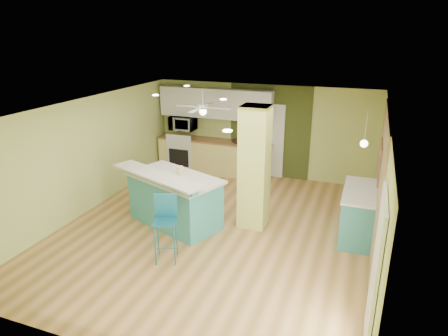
{
  "coord_description": "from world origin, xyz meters",
  "views": [
    {
      "loc": [
        2.7,
        -6.75,
        3.87
      ],
      "look_at": [
        0.04,
        0.4,
        1.2
      ],
      "focal_mm": 32.0,
      "sensor_mm": 36.0,
      "label": 1
    }
  ],
  "objects": [
    {
      "name": "column",
      "position": [
        0.65,
        0.5,
        1.25
      ],
      "size": [
        0.55,
        0.55,
        2.5
      ],
      "primitive_type": "cube",
      "color": "#C2CB5E",
      "rests_on": "floor"
    },
    {
      "name": "microwave",
      "position": [
        -2.25,
        3.2,
        1.35
      ],
      "size": [
        0.7,
        0.48,
        0.39
      ],
      "primitive_type": "imported",
      "color": "white",
      "rests_on": "wall_back"
    },
    {
      "name": "french_door",
      "position": [
        2.97,
        -2.3,
        1.05
      ],
      "size": [
        0.04,
        1.08,
        2.1
      ],
      "primitive_type": "cube",
      "color": "white",
      "rests_on": "floor"
    },
    {
      "name": "floor",
      "position": [
        0.0,
        0.0,
        -0.01
      ],
      "size": [
        6.0,
        7.0,
        0.01
      ],
      "primitive_type": "cube",
      "color": "olive",
      "rests_on": "ground"
    },
    {
      "name": "wall_front",
      "position": [
        0.0,
        -3.5,
        1.25
      ],
      "size": [
        6.0,
        0.01,
        2.5
      ],
      "primitive_type": "cube",
      "color": "#B9C469",
      "rests_on": "floor"
    },
    {
      "name": "wall_decor",
      "position": [
        2.96,
        0.8,
        1.55
      ],
      "size": [
        0.03,
        0.9,
        0.7
      ],
      "primitive_type": "cube",
      "color": "brown",
      "rests_on": "wood_panel"
    },
    {
      "name": "wall_left",
      "position": [
        -3.0,
        0.0,
        1.25
      ],
      "size": [
        0.01,
        7.0,
        2.5
      ],
      "primitive_type": "cube",
      "color": "#B9C469",
      "rests_on": "floor"
    },
    {
      "name": "bar_stool",
      "position": [
        -0.41,
        -1.28,
        0.8
      ],
      "size": [
        0.51,
        0.51,
        1.19
      ],
      "rotation": [
        0.0,
        0.0,
        0.36
      ],
      "color": "#1D6983",
      "rests_on": "floor"
    },
    {
      "name": "pendant_lamp",
      "position": [
        2.65,
        0.75,
        1.88
      ],
      "size": [
        0.14,
        0.14,
        0.69
      ],
      "color": "white",
      "rests_on": "ceiling"
    },
    {
      "name": "upper_cabinets",
      "position": [
        -1.3,
        3.32,
        1.95
      ],
      "size": [
        3.2,
        0.34,
        0.8
      ],
      "primitive_type": "cube",
      "color": "silver",
      "rests_on": "wall_back"
    },
    {
      "name": "ceiling",
      "position": [
        0.0,
        0.0,
        2.5
      ],
      "size": [
        6.0,
        7.0,
        0.01
      ],
      "primitive_type": "cube",
      "color": "white",
      "rests_on": "wall_back"
    },
    {
      "name": "peninsula",
      "position": [
        -0.9,
        -0.04,
        0.56
      ],
      "size": [
        2.42,
        1.89,
        1.21
      ],
      "rotation": [
        0.0,
        0.0,
        -0.37
      ],
      "color": "teal",
      "rests_on": "floor"
    },
    {
      "name": "wall_back",
      "position": [
        0.0,
        3.5,
        1.25
      ],
      "size": [
        6.0,
        0.01,
        2.5
      ],
      "primitive_type": "cube",
      "color": "#B9C469",
      "rests_on": "floor"
    },
    {
      "name": "interior_door",
      "position": [
        0.2,
        3.46,
        1.0
      ],
      "size": [
        0.82,
        0.05,
        2.0
      ],
      "primitive_type": "cube",
      "color": "silver",
      "rests_on": "floor"
    },
    {
      "name": "wood_panel",
      "position": [
        2.99,
        0.6,
        1.25
      ],
      "size": [
        0.02,
        3.4,
        2.5
      ],
      "primitive_type": "cube",
      "color": "#846B4B",
      "rests_on": "floor"
    },
    {
      "name": "side_counter",
      "position": [
        2.7,
        0.74,
        0.49
      ],
      "size": [
        0.64,
        1.5,
        0.97
      ],
      "color": "teal",
      "rests_on": "floor"
    },
    {
      "name": "kitchen_run",
      "position": [
        -1.3,
        3.2,
        0.47
      ],
      "size": [
        3.25,
        0.63,
        0.94
      ],
      "color": "#E4D377",
      "rests_on": "floor"
    },
    {
      "name": "olive_accent",
      "position": [
        0.2,
        3.49,
        1.25
      ],
      "size": [
        2.2,
        0.02,
        2.5
      ],
      "primitive_type": "cube",
      "color": "#3C451B",
      "rests_on": "floor"
    },
    {
      "name": "ceiling_fan",
      "position": [
        -1.1,
        2.0,
        2.08
      ],
      "size": [
        1.41,
        1.41,
        0.61
      ],
      "color": "white",
      "rests_on": "ceiling"
    },
    {
      "name": "fruit_bowl",
      "position": [
        -0.6,
        3.18,
        0.98
      ],
      "size": [
        0.41,
        0.41,
        0.08
      ],
      "primitive_type": "imported",
      "rotation": [
        0.0,
        0.0,
        -0.25
      ],
      "color": "#372216",
      "rests_on": "kitchen_run"
    },
    {
      "name": "canister",
      "position": [
        -0.83,
        0.15,
        1.13
      ],
      "size": [
        0.14,
        0.14,
        0.16
      ],
      "primitive_type": "cylinder",
      "color": "gold",
      "rests_on": "peninsula"
    },
    {
      "name": "wall_right",
      "position": [
        3.0,
        0.0,
        1.25
      ],
      "size": [
        0.01,
        7.0,
        2.5
      ],
      "primitive_type": "cube",
      "color": "#B9C469",
      "rests_on": "floor"
    },
    {
      "name": "stove",
      "position": [
        -2.25,
        3.19,
        0.46
      ],
      "size": [
        0.76,
        0.66,
        1.08
      ],
      "color": "silver",
      "rests_on": "floor"
    }
  ]
}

